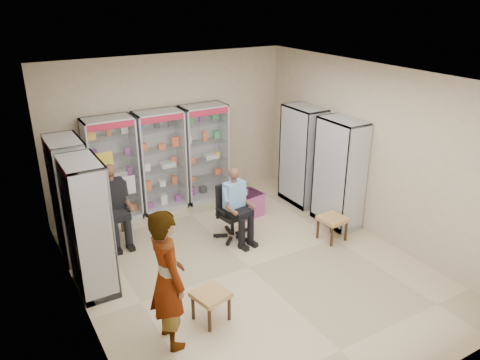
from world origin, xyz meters
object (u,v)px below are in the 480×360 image
cabinet_back_mid (161,161)px  cabinet_back_right (205,153)px  cabinet_right_far (302,156)px  cabinet_right_near (339,173)px  cabinet_left_near (89,227)px  cabinet_back_left (112,170)px  pink_trunk (248,204)px  standing_man (168,279)px  cabinet_left_far (72,199)px  wooden_chair (113,214)px  woven_stool_a (332,228)px  seated_shopkeeper (234,206)px  office_chair (232,212)px  woven_stool_b (211,306)px

cabinet_back_mid → cabinet_back_right: same height
cabinet_right_far → cabinet_right_near: size_ratio=1.00×
cabinet_left_near → cabinet_back_left: bearing=155.4°
pink_trunk → standing_man: bearing=-136.5°
cabinet_left_far → wooden_chair: size_ratio=2.13×
pink_trunk → standing_man: 3.76m
pink_trunk → woven_stool_a: (0.76, -1.58, -0.01)m
cabinet_left_near → seated_shopkeeper: 2.52m
wooden_chair → seated_shopkeeper: 2.10m
pink_trunk → woven_stool_a: size_ratio=1.10×
pink_trunk → cabinet_left_far: bearing=176.7°
cabinet_right_far → standing_man: 4.68m
cabinet_left_far → office_chair: cabinet_left_far is taller
cabinet_left_far → pink_trunk: size_ratio=4.20×
cabinet_back_right → seated_shopkeeper: (-0.35, -1.80, -0.37)m
cabinet_right_near → office_chair: (-1.98, 0.48, -0.51)m
woven_stool_b → cabinet_left_far: bearing=113.4°
cabinet_back_right → cabinet_left_near: same height
wooden_chair → standing_man: 2.97m
cabinet_back_left → pink_trunk: bearing=-26.2°
cabinet_back_right → woven_stool_a: cabinet_back_right is taller
woven_stool_b → cabinet_left_near: bearing=126.8°
cabinet_right_near → standing_man: bearing=109.9°
cabinet_left_near → woven_stool_a: bearing=80.4°
cabinet_back_mid → cabinet_left_far: same height
cabinet_back_mid → cabinet_right_far: bearing=-23.7°
cabinet_back_right → cabinet_left_near: (-2.83, -2.03, 0.00)m
cabinet_back_right → cabinet_left_far: size_ratio=1.00×
office_chair → cabinet_right_far: bearing=8.8°
wooden_chair → woven_stool_b: wooden_chair is taller
cabinet_back_left → cabinet_left_near: 2.23m
woven_stool_a → office_chair: bearing=147.3°
cabinet_right_near → woven_stool_a: cabinet_right_near is taller
cabinet_left_near → wooden_chair: cabinet_left_near is taller
woven_stool_a → cabinet_back_right: bearing=112.7°
cabinet_left_near → seated_shopkeeper: cabinet_left_near is taller
cabinet_back_right → cabinet_left_far: 2.98m
cabinet_back_left → cabinet_right_far: size_ratio=1.00×
cabinet_back_left → seated_shopkeeper: 2.41m
cabinet_right_near → wooden_chair: size_ratio=2.13×
cabinet_left_near → cabinet_back_right: bearing=125.7°
cabinet_back_left → cabinet_back_right: size_ratio=1.00×
cabinet_left_far → wooden_chair: cabinet_left_far is taller
cabinet_right_near → woven_stool_a: 1.04m
woven_stool_b → wooden_chair: bearing=99.2°
cabinet_right_far → seated_shopkeeper: 2.12m
cabinet_back_mid → woven_stool_a: (2.08, -2.70, -0.78)m
cabinet_back_left → office_chair: (1.55, -1.75, -0.51)m
cabinet_back_left → cabinet_back_mid: bearing=0.0°
office_chair → cabinet_back_mid: bearing=100.5°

